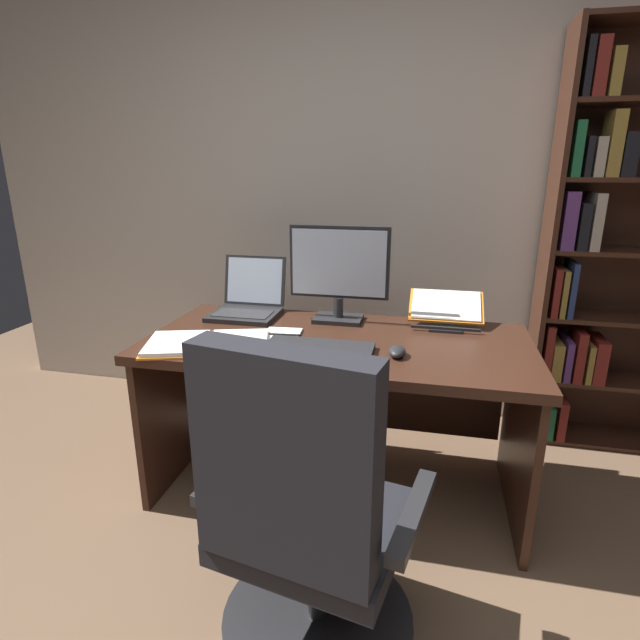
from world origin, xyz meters
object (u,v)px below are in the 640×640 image
object	(u,v)px
keyboard	(320,347)
open_binder	(208,343)
pen	(285,335)
monitor	(339,274)
notepad	(281,336)
bookshelf	(611,254)
office_chair	(305,532)
laptop	(248,303)
desk	(340,374)
computer_mouse	(397,351)
reading_stand_with_book	(446,310)

from	to	relation	value
keyboard	open_binder	distance (m)	0.45
pen	keyboard	bearing A→B (deg)	-33.63
monitor	notepad	bearing A→B (deg)	-123.65
pen	notepad	bearing A→B (deg)	180.00
bookshelf	office_chair	world-z (taller)	bookshelf
laptop	keyboard	distance (m)	0.61
laptop	desk	bearing A→B (deg)	-20.82
pen	laptop	bearing A→B (deg)	132.78
office_chair	notepad	distance (m)	0.88
office_chair	notepad	world-z (taller)	office_chair
computer_mouse	desk	bearing A→B (deg)	138.75
notepad	bookshelf	bearing A→B (deg)	27.74
open_binder	notepad	distance (m)	0.30
keyboard	reading_stand_with_book	xyz separation A→B (m)	(0.48, 0.45, 0.06)
office_chair	reading_stand_with_book	bearing A→B (deg)	82.29
office_chair	open_binder	size ratio (longest dim) A/B	1.84
monitor	laptop	distance (m)	0.48
open_binder	pen	distance (m)	0.32
bookshelf	reading_stand_with_book	bearing A→B (deg)	-151.35
bookshelf	keyboard	xyz separation A→B (m)	(-1.26, -0.88, -0.27)
office_chair	reading_stand_with_book	world-z (taller)	office_chair
desk	laptop	world-z (taller)	laptop
bookshelf	keyboard	size ratio (longest dim) A/B	4.81
office_chair	open_binder	distance (m)	0.88
laptop	computer_mouse	world-z (taller)	laptop
desk	bookshelf	distance (m)	1.45
reading_stand_with_book	notepad	world-z (taller)	reading_stand_with_book
keyboard	pen	xyz separation A→B (m)	(-0.17, 0.11, 0.00)
notepad	desk	bearing A→B (deg)	25.08
open_binder	office_chair	bearing A→B (deg)	-64.68
computer_mouse	notepad	world-z (taller)	computer_mouse
pen	computer_mouse	bearing A→B (deg)	-13.62
computer_mouse	bookshelf	bearing A→B (deg)	42.50
bookshelf	office_chair	size ratio (longest dim) A/B	2.00
laptop	keyboard	size ratio (longest dim) A/B	0.77
monitor	open_binder	bearing A→B (deg)	-134.59
desk	notepad	bearing A→B (deg)	-154.92
computer_mouse	pen	world-z (taller)	computer_mouse
office_chair	laptop	distance (m)	1.26
desk	monitor	world-z (taller)	monitor
bookshelf	reading_stand_with_book	xyz separation A→B (m)	(-0.77, -0.42, -0.21)
bookshelf	open_binder	xyz separation A→B (m)	(-1.70, -0.93, -0.27)
bookshelf	office_chair	xyz separation A→B (m)	(-1.15, -1.54, -0.57)
reading_stand_with_book	laptop	bearing A→B (deg)	-177.41
keyboard	open_binder	world-z (taller)	same
desk	laptop	xyz separation A→B (m)	(-0.49, 0.19, 0.25)
monitor	pen	world-z (taller)	monitor
pen	monitor	bearing A→B (deg)	59.19
office_chair	monitor	world-z (taller)	monitor
bookshelf	monitor	bearing A→B (deg)	-159.36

